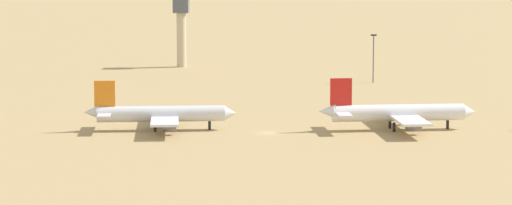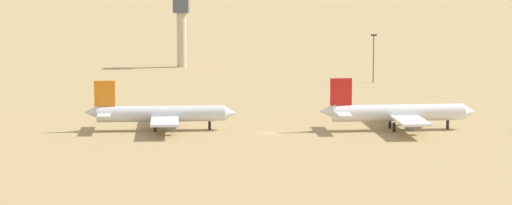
% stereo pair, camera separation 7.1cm
% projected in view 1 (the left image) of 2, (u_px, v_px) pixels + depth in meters
% --- Properties ---
extents(ground, '(4000.00, 4000.00, 0.00)m').
position_uv_depth(ground, '(268.00, 133.00, 258.91)').
color(ground, tan).
extents(parked_jet_orange_3, '(34.45, 29.16, 11.37)m').
position_uv_depth(parked_jet_orange_3, '(160.00, 114.00, 262.10)').
color(parked_jet_orange_3, silver).
rests_on(parked_jet_orange_3, ground).
extents(parked_jet_red_4, '(36.05, 30.63, 11.92)m').
position_uv_depth(parked_jet_red_4, '(397.00, 113.00, 262.51)').
color(parked_jet_red_4, white).
rests_on(parked_jet_red_4, ground).
extents(control_tower, '(5.20, 5.20, 23.53)m').
position_uv_depth(control_tower, '(181.00, 25.00, 392.94)').
color(control_tower, '#C6B793').
rests_on(control_tower, ground).
extents(light_pole_mid, '(1.80, 0.50, 14.61)m').
position_uv_depth(light_pole_mid, '(373.00, 55.00, 349.65)').
color(light_pole_mid, '#59595E').
rests_on(light_pole_mid, ground).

